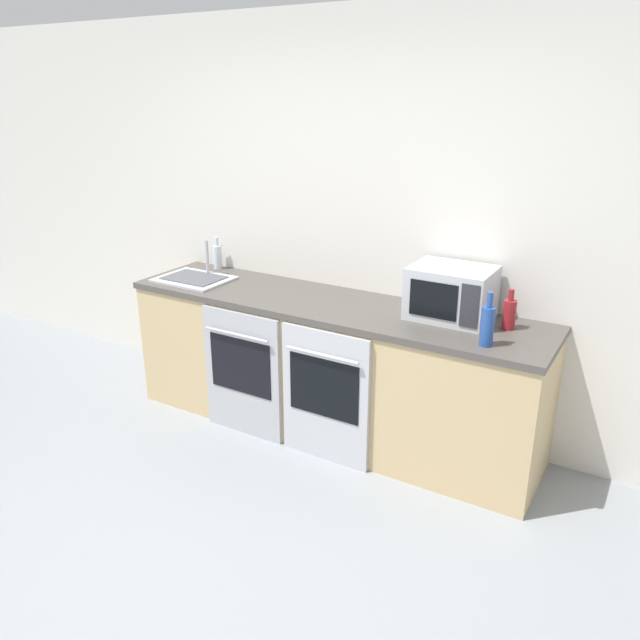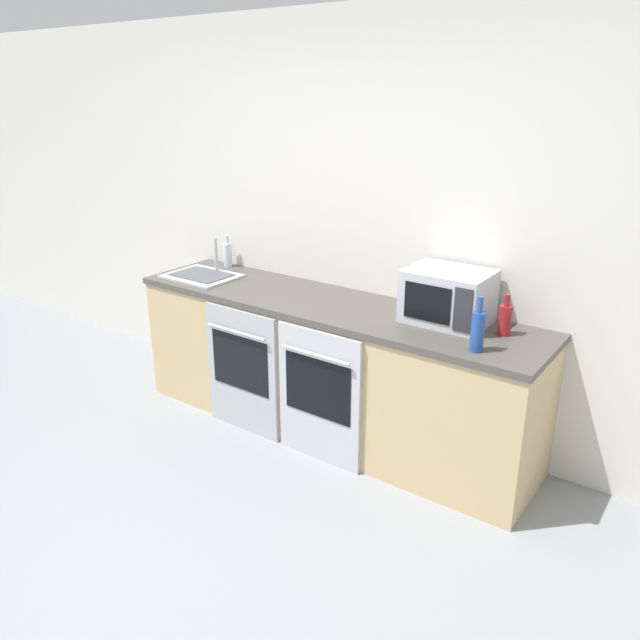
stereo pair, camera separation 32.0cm
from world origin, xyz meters
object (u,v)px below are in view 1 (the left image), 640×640
object	(u,v)px
bottle_blue	(488,325)
sink	(195,278)
oven_right	(325,396)
bottle_clear	(218,256)
microwave	(451,293)
oven_left	(242,373)
bottle_red	(509,313)

from	to	relation	value
bottle_blue	sink	world-z (taller)	bottle_blue
oven_right	bottle_clear	bearing A→B (deg)	155.05
sink	bottle_clear	bearing A→B (deg)	99.19
microwave	bottle_clear	xyz separation A→B (m)	(-1.83, 0.14, -0.06)
oven_left	bottle_red	distance (m)	1.67
microwave	sink	bearing A→B (deg)	-174.30
oven_left	microwave	distance (m)	1.40
microwave	bottle_blue	xyz separation A→B (m)	(0.30, -0.31, -0.04)
bottle_clear	oven_left	bearing A→B (deg)	-42.25
bottle_red	bottle_clear	size ratio (longest dim) A/B	0.97
oven_right	bottle_clear	distance (m)	1.49
bottle_red	bottle_clear	bearing A→B (deg)	176.09
bottle_blue	sink	bearing A→B (deg)	176.44
bottle_red	bottle_clear	xyz separation A→B (m)	(-2.16, 0.15, 0.00)
microwave	bottle_clear	world-z (taller)	microwave
oven_left	sink	xyz separation A→B (m)	(-0.59, 0.27, 0.48)
oven_right	bottle_clear	xyz separation A→B (m)	(-1.25, 0.58, 0.55)
microwave	oven_left	bearing A→B (deg)	-159.44
bottle_blue	oven_left	bearing A→B (deg)	-174.71
oven_left	microwave	xyz separation A→B (m)	(1.18, 0.44, 0.61)
oven_left	oven_right	xyz separation A→B (m)	(0.61, 0.00, 0.00)
oven_right	bottle_blue	distance (m)	1.06
bottle_clear	bottle_blue	bearing A→B (deg)	-11.81
sink	oven_right	bearing A→B (deg)	-12.52
bottle_clear	sink	size ratio (longest dim) A/B	0.48
bottle_blue	sink	xyz separation A→B (m)	(-2.08, 0.13, -0.10)
oven_left	bottle_clear	world-z (taller)	bottle_clear
oven_left	bottle_clear	bearing A→B (deg)	137.75
oven_left	oven_right	bearing A→B (deg)	0.00
oven_right	microwave	size ratio (longest dim) A/B	1.83
bottle_clear	sink	distance (m)	0.33
bottle_clear	oven_right	bearing A→B (deg)	-24.95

